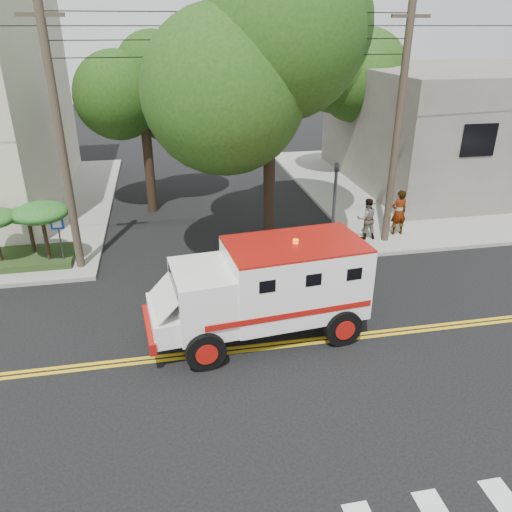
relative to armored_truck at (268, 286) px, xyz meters
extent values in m
plane|color=black|center=(-0.19, -0.64, -1.57)|extent=(100.00, 100.00, 0.00)
cube|color=gray|center=(13.31, 12.86, -1.49)|extent=(17.00, 17.00, 0.15)
cube|color=#665E57|center=(14.81, 13.36, 1.58)|extent=(14.00, 12.00, 6.00)
cylinder|color=#382D23|center=(-5.79, 5.36, 2.93)|extent=(0.28, 0.28, 9.00)
cylinder|color=#382D23|center=(6.11, 5.56, 2.93)|extent=(0.28, 0.28, 9.00)
cylinder|color=black|center=(1.31, 5.86, 1.93)|extent=(0.44, 0.44, 7.00)
sphere|color=#1A3C10|center=(1.31, 5.86, 5.43)|extent=(5.32, 5.32, 5.32)
sphere|color=#1A3C10|center=(2.45, 5.10, 6.00)|extent=(4.56, 4.56, 4.56)
cylinder|color=black|center=(-3.19, 11.36, 1.23)|extent=(0.44, 0.44, 5.60)
sphere|color=#1A3C10|center=(-3.19, 11.36, 4.03)|extent=(3.92, 3.92, 3.92)
sphere|color=#1A3C10|center=(-2.35, 10.80, 4.45)|extent=(3.36, 3.36, 3.36)
cylinder|color=black|center=(8.31, 15.36, 1.41)|extent=(0.44, 0.44, 5.95)
sphere|color=#1A3C10|center=(8.31, 15.36, 4.38)|extent=(4.20, 4.20, 4.20)
sphere|color=#1A3C10|center=(9.21, 14.76, 4.83)|extent=(3.60, 3.60, 3.60)
cylinder|color=#3F3F42|center=(3.61, 4.96, 0.23)|extent=(0.12, 0.12, 3.60)
imported|color=#3F3F42|center=(3.61, 4.96, 1.58)|extent=(0.15, 0.18, 0.90)
cylinder|color=#3F3F42|center=(-6.39, 5.56, -0.57)|extent=(0.06, 0.06, 2.00)
cube|color=#0C33A5|center=(-6.39, 5.50, 0.23)|extent=(0.45, 0.03, 0.45)
cube|color=#1E3314|center=(-7.69, 6.16, -1.30)|extent=(3.20, 2.00, 0.24)
cylinder|color=black|center=(-7.59, 6.56, -0.50)|extent=(0.14, 0.14, 1.36)
ellipsoid|color=#164B1A|center=(-7.59, 6.56, 0.27)|extent=(1.55, 1.55, 0.54)
cylinder|color=black|center=(-6.89, 5.66, -0.34)|extent=(0.14, 0.14, 1.68)
ellipsoid|color=#164B1A|center=(-6.89, 5.66, 0.61)|extent=(1.91, 1.91, 0.66)
cube|color=white|center=(0.78, 0.08, 0.12)|extent=(3.96, 2.58, 2.02)
cube|color=white|center=(-1.81, -0.18, -0.07)|extent=(1.75, 2.26, 1.64)
cube|color=black|center=(-2.55, -0.26, 0.36)|extent=(0.22, 1.63, 0.67)
cube|color=white|center=(-2.81, -0.28, -0.56)|extent=(1.06, 2.00, 0.67)
cube|color=#9F110C|center=(-3.29, -0.33, -0.80)|extent=(0.38, 2.08, 0.34)
cube|color=#9F110C|center=(0.78, 0.08, 1.16)|extent=(3.96, 2.58, 0.06)
cylinder|color=black|center=(-1.89, -1.28, -1.04)|extent=(1.09, 0.41, 1.06)
cylinder|color=black|center=(-2.11, 0.87, -1.04)|extent=(1.09, 0.41, 1.06)
cylinder|color=black|center=(1.94, -0.89, -1.04)|extent=(1.09, 0.41, 1.06)
cylinder|color=black|center=(1.73, 1.26, -1.04)|extent=(1.09, 0.41, 1.06)
imported|color=gray|center=(6.84, 6.06, -0.47)|extent=(0.72, 0.50, 1.90)
imported|color=gray|center=(5.37, 5.87, -0.57)|extent=(0.85, 0.67, 1.70)
camera|label=1|loc=(-2.62, -11.89, 6.54)|focal=35.00mm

